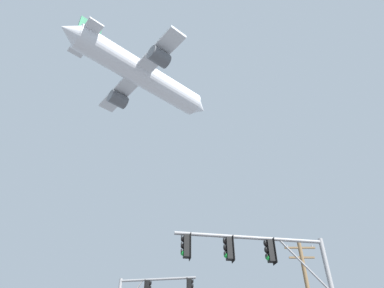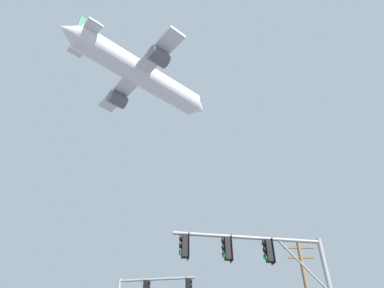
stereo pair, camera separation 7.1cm
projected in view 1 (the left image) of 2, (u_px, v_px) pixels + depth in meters
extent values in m
cylinder|color=gray|center=(249.00, 238.00, 13.97)|extent=(6.40, 1.24, 0.15)
cylinder|color=gray|center=(303.00, 266.00, 13.67)|extent=(1.98, 0.42, 2.15)
cube|color=black|center=(185.00, 246.00, 13.28)|extent=(0.31, 0.36, 0.90)
cylinder|color=black|center=(185.00, 234.00, 13.58)|extent=(0.05, 0.05, 0.12)
cube|color=black|center=(189.00, 246.00, 13.30)|extent=(0.10, 0.46, 1.04)
sphere|color=black|center=(182.00, 239.00, 13.42)|extent=(0.20, 0.20, 0.20)
cylinder|color=black|center=(180.00, 238.00, 13.45)|extent=(0.07, 0.21, 0.21)
sphere|color=black|center=(182.00, 246.00, 13.26)|extent=(0.20, 0.20, 0.20)
cylinder|color=black|center=(180.00, 245.00, 13.28)|extent=(0.07, 0.21, 0.21)
sphere|color=green|center=(182.00, 253.00, 13.09)|extent=(0.20, 0.20, 0.20)
cylinder|color=black|center=(180.00, 252.00, 13.12)|extent=(0.07, 0.21, 0.21)
cube|color=black|center=(228.00, 249.00, 13.53)|extent=(0.31, 0.36, 0.90)
cylinder|color=black|center=(227.00, 237.00, 13.83)|extent=(0.05, 0.05, 0.12)
cube|color=black|center=(231.00, 249.00, 13.55)|extent=(0.10, 0.46, 1.04)
sphere|color=black|center=(224.00, 242.00, 13.67)|extent=(0.20, 0.20, 0.20)
cylinder|color=black|center=(223.00, 241.00, 13.70)|extent=(0.07, 0.21, 0.21)
sphere|color=black|center=(225.00, 249.00, 13.51)|extent=(0.20, 0.20, 0.20)
cylinder|color=black|center=(223.00, 247.00, 13.53)|extent=(0.07, 0.21, 0.21)
sphere|color=green|center=(225.00, 256.00, 13.34)|extent=(0.20, 0.20, 0.20)
cylinder|color=black|center=(223.00, 254.00, 13.37)|extent=(0.07, 0.21, 0.21)
cube|color=black|center=(269.00, 251.00, 13.78)|extent=(0.31, 0.36, 0.90)
cylinder|color=black|center=(267.00, 239.00, 14.08)|extent=(0.05, 0.05, 0.12)
cube|color=black|center=(272.00, 251.00, 13.80)|extent=(0.10, 0.46, 1.04)
sphere|color=black|center=(265.00, 245.00, 13.92)|extent=(0.20, 0.20, 0.20)
cylinder|color=black|center=(263.00, 243.00, 13.94)|extent=(0.07, 0.21, 0.21)
sphere|color=black|center=(266.00, 251.00, 13.75)|extent=(0.20, 0.20, 0.20)
cylinder|color=black|center=(264.00, 250.00, 13.78)|extent=(0.07, 0.21, 0.21)
sphere|color=green|center=(267.00, 258.00, 13.59)|extent=(0.20, 0.20, 0.20)
cylinder|color=black|center=(265.00, 256.00, 13.61)|extent=(0.07, 0.21, 0.21)
cylinder|color=gray|center=(156.00, 279.00, 20.95)|extent=(4.88, 1.03, 0.15)
cube|color=black|center=(188.00, 287.00, 20.35)|extent=(0.31, 0.36, 0.90)
cylinder|color=black|center=(188.00, 278.00, 20.65)|extent=(0.05, 0.05, 0.12)
cube|color=black|center=(186.00, 287.00, 20.37)|extent=(0.11, 0.46, 1.04)
sphere|color=black|center=(190.00, 282.00, 20.49)|extent=(0.20, 0.20, 0.20)
cylinder|color=black|center=(192.00, 281.00, 20.52)|extent=(0.08, 0.21, 0.21)
sphere|color=black|center=(190.00, 287.00, 20.32)|extent=(0.20, 0.20, 0.20)
cylinder|color=black|center=(192.00, 286.00, 20.35)|extent=(0.08, 0.21, 0.21)
cube|color=black|center=(146.00, 288.00, 20.73)|extent=(0.31, 0.36, 0.90)
cylinder|color=black|center=(147.00, 280.00, 21.03)|extent=(0.05, 0.05, 0.12)
sphere|color=black|center=(148.00, 284.00, 20.87)|extent=(0.20, 0.20, 0.20)
cylinder|color=black|center=(150.00, 283.00, 20.90)|extent=(0.08, 0.21, 0.21)
cylinder|color=black|center=(149.00, 287.00, 20.73)|extent=(0.08, 0.21, 0.21)
cube|color=brown|center=(298.00, 248.00, 23.84)|extent=(2.20, 0.12, 0.12)
cube|color=brown|center=(300.00, 258.00, 23.43)|extent=(1.80, 0.12, 0.12)
cylinder|color=gray|center=(286.00, 246.00, 23.91)|extent=(0.10, 0.10, 0.18)
cylinder|color=gray|center=(310.00, 246.00, 23.91)|extent=(0.10, 0.10, 0.18)
cylinder|color=white|center=(140.00, 74.00, 42.20)|extent=(15.42, 13.91, 3.14)
cone|color=white|center=(197.00, 108.00, 47.40)|extent=(3.58, 3.67, 2.98)
cone|color=white|center=(68.00, 31.00, 37.05)|extent=(3.23, 3.30, 2.67)
cube|color=silver|center=(137.00, 74.00, 41.66)|extent=(12.52, 14.03, 0.35)
cylinder|color=#595B60|center=(117.00, 99.00, 43.95)|extent=(2.94, 2.87, 1.77)
cylinder|color=#595B60|center=(158.00, 57.00, 38.26)|extent=(2.94, 2.87, 1.77)
cube|color=#0C5933|center=(88.00, 32.00, 39.18)|extent=(2.23, 1.97, 3.73)
cube|color=silver|center=(84.00, 38.00, 38.21)|extent=(5.18, 5.61, 0.20)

